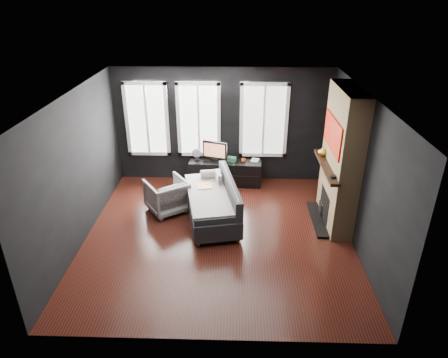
{
  "coord_description": "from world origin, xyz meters",
  "views": [
    {
      "loc": [
        0.3,
        -6.37,
        4.32
      ],
      "look_at": [
        0.1,
        0.3,
        1.05
      ],
      "focal_mm": 32.0,
      "sensor_mm": 36.0,
      "label": 1
    }
  ],
  "objects_px": {
    "monitor": "(215,150)",
    "mantel_vase": "(323,151)",
    "media_console": "(225,172)",
    "book": "(251,155)",
    "armchair": "(167,194)",
    "sofa": "(211,200)",
    "mug": "(243,160)"
  },
  "relations": [
    {
      "from": "media_console",
      "to": "armchair",
      "type": "bearing_deg",
      "value": -128.75
    },
    {
      "from": "sofa",
      "to": "monitor",
      "type": "xyz_separation_m",
      "value": [
        -0.01,
        1.64,
        0.42
      ]
    },
    {
      "from": "armchair",
      "to": "mug",
      "type": "relative_size",
      "value": 7.14
    },
    {
      "from": "armchair",
      "to": "mug",
      "type": "height_order",
      "value": "armchair"
    },
    {
      "from": "media_console",
      "to": "mug",
      "type": "bearing_deg",
      "value": -4.9
    },
    {
      "from": "sofa",
      "to": "book",
      "type": "height_order",
      "value": "sofa"
    },
    {
      "from": "monitor",
      "to": "mug",
      "type": "relative_size",
      "value": 5.51
    },
    {
      "from": "media_console",
      "to": "mug",
      "type": "relative_size",
      "value": 15.43
    },
    {
      "from": "armchair",
      "to": "book",
      "type": "relative_size",
      "value": 3.25
    },
    {
      "from": "mug",
      "to": "mantel_vase",
      "type": "xyz_separation_m",
      "value": [
        1.55,
        -1.13,
        0.69
      ]
    },
    {
      "from": "monitor",
      "to": "mantel_vase",
      "type": "relative_size",
      "value": 3.02
    },
    {
      "from": "mug",
      "to": "book",
      "type": "height_order",
      "value": "book"
    },
    {
      "from": "mug",
      "to": "monitor",
      "type": "bearing_deg",
      "value": 175.25
    },
    {
      "from": "mug",
      "to": "sofa",
      "type": "bearing_deg",
      "value": -112.71
    },
    {
      "from": "sofa",
      "to": "armchair",
      "type": "height_order",
      "value": "sofa"
    },
    {
      "from": "monitor",
      "to": "mantel_vase",
      "type": "height_order",
      "value": "mantel_vase"
    },
    {
      "from": "media_console",
      "to": "sofa",
      "type": "bearing_deg",
      "value": -95.61
    },
    {
      "from": "armchair",
      "to": "sofa",
      "type": "bearing_deg",
      "value": 128.37
    },
    {
      "from": "sofa",
      "to": "monitor",
      "type": "height_order",
      "value": "monitor"
    },
    {
      "from": "armchair",
      "to": "media_console",
      "type": "bearing_deg",
      "value": -165.45
    },
    {
      "from": "sofa",
      "to": "armchair",
      "type": "distance_m",
      "value": 0.99
    },
    {
      "from": "sofa",
      "to": "armchair",
      "type": "relative_size",
      "value": 2.56
    },
    {
      "from": "sofa",
      "to": "mantel_vase",
      "type": "xyz_separation_m",
      "value": [
        2.21,
        0.45,
        0.9
      ]
    },
    {
      "from": "media_console",
      "to": "monitor",
      "type": "distance_m",
      "value": 0.61
    },
    {
      "from": "mug",
      "to": "armchair",
      "type": "bearing_deg",
      "value": -141.38
    },
    {
      "from": "armchair",
      "to": "mug",
      "type": "bearing_deg",
      "value": -175.38
    },
    {
      "from": "mantel_vase",
      "to": "sofa",
      "type": "bearing_deg",
      "value": -168.52
    },
    {
      "from": "media_console",
      "to": "book",
      "type": "bearing_deg",
      "value": 8.12
    },
    {
      "from": "book",
      "to": "mantel_vase",
      "type": "relative_size",
      "value": 1.2
    },
    {
      "from": "book",
      "to": "mantel_vase",
      "type": "xyz_separation_m",
      "value": [
        1.37,
        -1.25,
        0.63
      ]
    },
    {
      "from": "media_console",
      "to": "mug",
      "type": "height_order",
      "value": "mug"
    },
    {
      "from": "armchair",
      "to": "book",
      "type": "distance_m",
      "value": 2.29
    }
  ]
}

